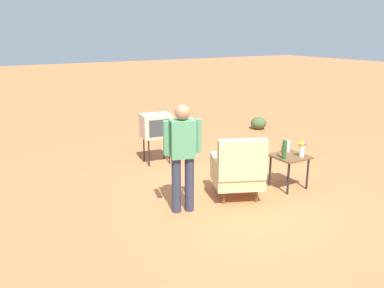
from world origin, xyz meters
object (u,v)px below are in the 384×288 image
tv_on_stand (156,126)px  person_standing (183,152)px  armchair (238,170)px  flower_vase (302,148)px  soda_can_red (283,149)px  bottle_short_clear (288,146)px  side_table (289,160)px  bottle_wine_green (284,149)px

tv_on_stand → person_standing: bearing=74.1°
armchair → person_standing: (0.99, -0.06, 0.44)m
person_standing → flower_vase: bearing=172.8°
soda_can_red → flower_vase: (-0.10, 0.34, 0.09)m
tv_on_stand → person_standing: (0.64, 2.26, 0.16)m
person_standing → bottle_short_clear: size_ratio=8.20×
side_table → tv_on_stand: bearing=-59.7°
person_standing → soda_can_red: (-2.07, -0.07, -0.29)m
person_standing → armchair: bearing=176.5°
armchair → side_table: size_ratio=1.81×
bottle_short_clear → person_standing: bearing=1.4°
armchair → side_table: 1.05m
armchair → bottle_wine_green: (-0.84, 0.14, 0.25)m
soda_can_red → armchair: bearing=6.7°
armchair → tv_on_stand: (0.35, -2.32, 0.28)m
bottle_short_clear → soda_can_red: bearing=-6.1°
soda_can_red → tv_on_stand: bearing=-57.0°
side_table → soda_can_red: soda_can_red is taller
armchair → soda_can_red: 1.09m
tv_on_stand → bottle_wine_green: (-1.18, 2.46, -0.04)m
armchair → flower_vase: armchair is taller
person_standing → bottle_short_clear: 2.19m
side_table → flower_vase: size_ratio=2.21×
soda_can_red → bottle_wine_green: bearing=48.2°
side_table → flower_vase: flower_vase is taller
armchair → side_table: (-1.04, 0.07, 0.00)m
side_table → soda_can_red: bearing=-98.4°
side_table → bottle_short_clear: size_ratio=2.93×
side_table → soda_can_red: 0.25m
side_table → bottle_short_clear: bearing=-125.7°
bottle_wine_green → flower_vase: bearing=167.9°
side_table → tv_on_stand: (1.39, -2.39, 0.28)m
bottle_short_clear → flower_vase: flower_vase is taller
tv_on_stand → bottle_wine_green: tv_on_stand is taller
tv_on_stand → person_standing: 2.35m
bottle_wine_green → side_table: bearing=-161.5°
person_standing → bottle_wine_green: size_ratio=5.12×
person_standing → bottle_wine_green: (-1.83, 0.20, -0.19)m
person_standing → bottle_wine_green: 1.85m
bottle_short_clear → armchair: bearing=5.6°
armchair → bottle_wine_green: armchair is taller
flower_vase → person_standing: bearing=-7.2°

